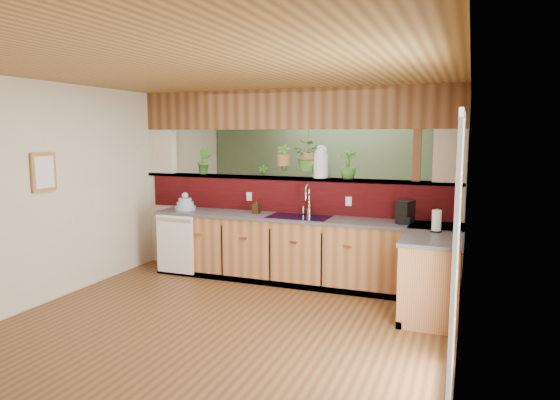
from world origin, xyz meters
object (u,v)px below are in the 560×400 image
at_px(soap_dispenser, 256,206).
at_px(coffee_maker, 405,213).
at_px(faucet, 308,198).
at_px(shelving_console, 291,216).
at_px(glass_jar, 321,162).
at_px(dish_stack, 185,205).
at_px(paper_towel, 436,221).

bearing_deg(soap_dispenser, coffee_maker, -0.93).
bearing_deg(faucet, shelving_console, 115.36).
height_order(glass_jar, shelving_console, glass_jar).
distance_m(dish_stack, paper_towel, 3.50).
height_order(soap_dispenser, glass_jar, glass_jar).
relative_size(paper_towel, shelving_console, 0.16).
height_order(faucet, coffee_maker, faucet).
bearing_deg(coffee_maker, faucet, -168.60).
bearing_deg(dish_stack, soap_dispenser, 4.50).
bearing_deg(glass_jar, shelving_console, 120.41).
bearing_deg(soap_dispenser, paper_towel, -10.99).
height_order(faucet, soap_dispenser, faucet).
relative_size(dish_stack, soap_dispenser, 1.45).
height_order(faucet, glass_jar, glass_jar).
height_order(soap_dispenser, shelving_console, soap_dispenser).
relative_size(coffee_maker, glass_jar, 0.63).
relative_size(faucet, paper_towel, 1.63).
bearing_deg(faucet, coffee_maker, -6.72).
bearing_deg(faucet, dish_stack, -173.41).
xyz_separation_m(dish_stack, soap_dispenser, (1.08, 0.08, 0.02)).
xyz_separation_m(faucet, dish_stack, (-1.78, -0.21, -0.15)).
relative_size(faucet, glass_jar, 0.97).
distance_m(faucet, paper_towel, 1.80).
bearing_deg(soap_dispenser, shelving_console, 97.63).
relative_size(paper_towel, glass_jar, 0.59).
bearing_deg(faucet, soap_dispenser, -170.24).
relative_size(soap_dispenser, glass_jar, 0.45).
distance_m(faucet, glass_jar, 0.54).
distance_m(soap_dispenser, coffee_maker, 2.01).
bearing_deg(paper_towel, faucet, 160.92).
bearing_deg(shelving_console, dish_stack, -100.83).
relative_size(glass_jar, shelving_console, 0.27).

